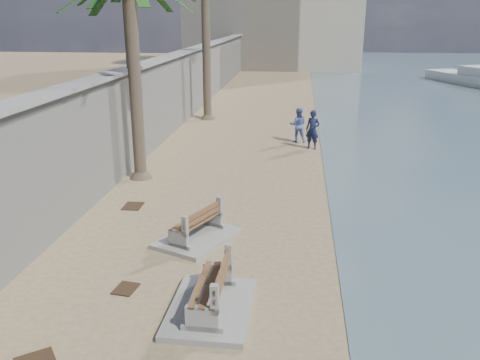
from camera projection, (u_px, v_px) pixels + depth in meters
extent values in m
cube|color=gray|center=(179.00, 89.00, 26.25)|extent=(0.45, 70.00, 3.50)
cube|color=gray|center=(178.00, 54.00, 25.69)|extent=(0.80, 70.00, 0.12)
cube|color=#B7AA93|center=(275.00, 0.00, 54.50)|extent=(18.00, 12.00, 14.00)
cube|color=gray|center=(211.00, 308.00, 9.75)|extent=(1.55, 2.26, 0.12)
cube|color=gray|center=(197.00, 238.00, 12.82)|extent=(2.12, 2.46, 0.11)
cylinder|color=brown|center=(135.00, 79.00, 16.68)|extent=(0.42, 0.42, 6.85)
cylinder|color=brown|center=(206.00, 42.00, 26.52)|extent=(0.44, 0.44, 8.18)
imported|color=#161D3C|center=(313.00, 127.00, 21.30)|extent=(0.80, 0.68, 1.89)
imported|color=#4F63A4|center=(298.00, 123.00, 22.49)|extent=(0.85, 0.67, 1.70)
cube|color=#382616|center=(133.00, 206.00, 15.07)|extent=(0.55, 0.68, 0.03)
cube|color=#382616|center=(126.00, 289.00, 10.52)|extent=(0.50, 0.59, 0.03)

